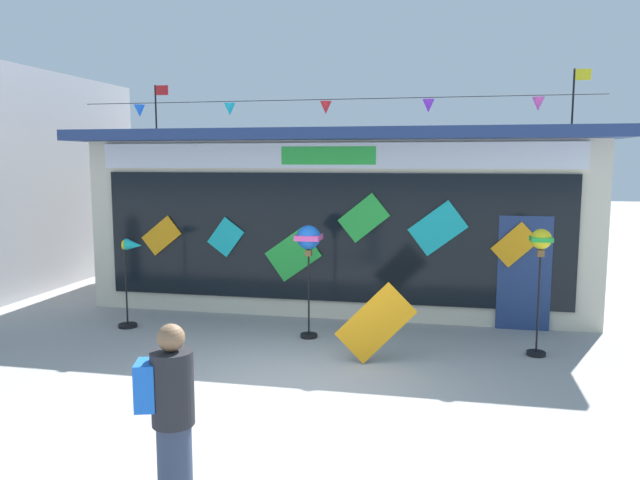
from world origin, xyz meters
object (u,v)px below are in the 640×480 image
object	(u,v)px
kite_shop_building	(349,214)
display_kite_on_ground	(376,323)
wind_spinner_far_left	(131,270)
wind_spinner_left	(309,244)
wind_spinner_center_left	(541,255)
person_near_camera	(171,421)

from	to	relation	value
kite_shop_building	display_kite_on_ground	world-z (taller)	kite_shop_building
wind_spinner_far_left	wind_spinner_left	size ratio (longest dim) A/B	0.84
display_kite_on_ground	wind_spinner_far_left	bearing A→B (deg)	166.83
wind_spinner_left	display_kite_on_ground	world-z (taller)	wind_spinner_left
kite_shop_building	wind_spinner_far_left	world-z (taller)	kite_shop_building
wind_spinner_center_left	wind_spinner_left	bearing A→B (deg)	176.17
wind_spinner_far_left	person_near_camera	world-z (taller)	person_near_camera
wind_spinner_center_left	display_kite_on_ground	bearing A→B (deg)	-160.61
wind_spinner_far_left	wind_spinner_center_left	size ratio (longest dim) A/B	0.82
display_kite_on_ground	kite_shop_building	bearing A→B (deg)	103.70
display_kite_on_ground	wind_spinner_left	bearing A→B (deg)	139.31
wind_spinner_center_left	person_near_camera	bearing A→B (deg)	-123.76
person_near_camera	display_kite_on_ground	bearing A→B (deg)	-31.10
wind_spinner_left	person_near_camera	size ratio (longest dim) A/B	1.12
wind_spinner_far_left	wind_spinner_center_left	distance (m)	6.80
wind_spinner_left	person_near_camera	xyz separation A→B (m)	(0.11, -5.46, -0.69)
wind_spinner_far_left	wind_spinner_center_left	xyz separation A→B (m)	(6.78, -0.21, 0.51)
wind_spinner_left	person_near_camera	bearing A→B (deg)	-88.85
person_near_camera	display_kite_on_ground	world-z (taller)	person_near_camera
wind_spinner_far_left	wind_spinner_left	distance (m)	3.23
wind_spinner_left	wind_spinner_far_left	bearing A→B (deg)	-179.38
kite_shop_building	wind_spinner_far_left	bearing A→B (deg)	-131.68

